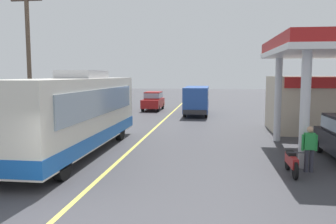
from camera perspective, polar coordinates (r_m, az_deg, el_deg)
name	(u,v)px	position (r m, az deg, el deg)	size (l,w,h in m)	color
ground	(166,118)	(27.82, -0.40, -1.06)	(120.00, 120.00, 0.00)	#38383D
lane_divider_stripe	(155,128)	(22.92, -2.10, -2.59)	(0.16, 50.00, 0.01)	#D8CC4C
coach_bus_main	(75,115)	(15.79, -15.03, -0.47)	(2.60, 11.04, 3.69)	silver
minibus_opposing_lane	(197,98)	(30.38, 4.75, 2.32)	(2.04, 6.13, 2.44)	#264C9E
motorcycle_parked_forecourt	(291,162)	(12.99, 19.67, -7.74)	(0.55, 1.80, 0.92)	black
pedestrian_near_pump	(309,146)	(13.40, 22.28, -5.29)	(0.55, 0.22, 1.66)	#33333F
car_trailing_behind_bus	(153,100)	(34.36, -2.45, 2.00)	(1.70, 4.20, 1.82)	maroon
utility_pole_roadside	(29,60)	(21.18, -21.96, 7.88)	(1.80, 0.24, 8.22)	brown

